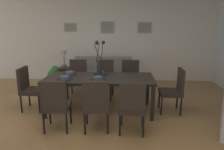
{
  "coord_description": "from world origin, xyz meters",
  "views": [
    {
      "loc": [
        0.72,
        -3.47,
        1.84
      ],
      "look_at": [
        0.53,
        0.8,
        0.76
      ],
      "focal_mm": 34.13,
      "sensor_mm": 36.0,
      "label": 1
    }
  ],
  "objects": [
    {
      "name": "placemat_far_left",
      "position": [
        0.27,
        0.5,
        0.74
      ],
      "size": [
        0.32,
        0.32,
        0.01
      ],
      "primitive_type": "cylinder",
      "color": "black",
      "rests_on": "dining_table"
    },
    {
      "name": "framed_picture_center",
      "position": [
        0.27,
        3.18,
        1.67
      ],
      "size": [
        0.42,
        0.03,
        0.37
      ],
      "color": "#B2ADA3"
    },
    {
      "name": "table_lamp",
      "position": [
        -0.95,
        2.6,
        0.89
      ],
      "size": [
        0.22,
        0.22,
        0.51
      ],
      "color": "#4C4C51",
      "rests_on": "side_table"
    },
    {
      "name": "dining_chair_head_east",
      "position": [
        1.81,
        0.73,
        0.51
      ],
      "size": [
        0.46,
        0.46,
        0.92
      ],
      "color": "black",
      "rests_on": "ground"
    },
    {
      "name": "dining_chair_near_right",
      "position": [
        -0.37,
        1.6,
        0.51
      ],
      "size": [
        0.46,
        0.46,
        0.92
      ],
      "color": "black",
      "rests_on": "ground"
    },
    {
      "name": "back_wall_panel",
      "position": [
        0.0,
        3.25,
        1.3
      ],
      "size": [
        9.0,
        0.1,
        2.6
      ],
      "primitive_type": "cube",
      "color": "silver",
      "rests_on": "ground"
    },
    {
      "name": "dining_chair_far_left",
      "position": [
        0.3,
        -0.14,
        0.51
      ],
      "size": [
        0.47,
        0.47,
        0.92
      ],
      "color": "black",
      "rests_on": "ground"
    },
    {
      "name": "centerpiece_vase",
      "position": [
        0.27,
        0.71,
        1.02
      ],
      "size": [
        0.21,
        0.23,
        0.73
      ],
      "color": "#232326",
      "rests_on": "dining_table"
    },
    {
      "name": "dining_chair_mid_right",
      "position": [
        0.94,
        1.59,
        0.51
      ],
      "size": [
        0.46,
        0.46,
        0.92
      ],
      "color": "black",
      "rests_on": "ground"
    },
    {
      "name": "framed_picture_right",
      "position": [
        1.41,
        3.18,
        1.67
      ],
      "size": [
        0.44,
        0.03,
        0.34
      ],
      "color": "#B2ADA3"
    },
    {
      "name": "bowl_far_left",
      "position": [
        0.27,
        0.5,
        0.78
      ],
      "size": [
        0.17,
        0.17,
        0.07
      ],
      "color": "#475166",
      "rests_on": "dining_table"
    },
    {
      "name": "bowl_far_right",
      "position": [
        0.27,
        0.92,
        0.78
      ],
      "size": [
        0.17,
        0.17,
        0.07
      ],
      "color": "#475166",
      "rests_on": "dining_table"
    },
    {
      "name": "bowl_near_left",
      "position": [
        -0.39,
        0.5,
        0.78
      ],
      "size": [
        0.17,
        0.17,
        0.07
      ],
      "color": "#475166",
      "rests_on": "dining_table"
    },
    {
      "name": "side_table",
      "position": [
        -0.95,
        2.6,
        0.26
      ],
      "size": [
        0.36,
        0.36,
        0.52
      ],
      "primitive_type": "cube",
      "color": "#33261E",
      "rests_on": "ground"
    },
    {
      "name": "placemat_far_right",
      "position": [
        0.27,
        0.92,
        0.74
      ],
      "size": [
        0.32,
        0.32,
        0.01
      ],
      "primitive_type": "cylinder",
      "color": "black",
      "rests_on": "dining_table"
    },
    {
      "name": "bowl_near_right",
      "position": [
        -0.39,
        0.92,
        0.78
      ],
      "size": [
        0.17,
        0.17,
        0.07
      ],
      "color": "#475166",
      "rests_on": "dining_table"
    },
    {
      "name": "ground_plane",
      "position": [
        0.0,
        0.0,
        0.0
      ],
      "size": [
        9.0,
        9.0,
        0.0
      ],
      "primitive_type": "plane",
      "color": "olive"
    },
    {
      "name": "dining_table",
      "position": [
        0.27,
        0.71,
        0.67
      ],
      "size": [
        2.2,
        0.94,
        0.74
      ],
      "color": "black",
      "rests_on": "ground"
    },
    {
      "name": "dining_chair_mid_left",
      "position": [
        0.9,
        -0.19,
        0.51
      ],
      "size": [
        0.47,
        0.47,
        0.92
      ],
      "color": "black",
      "rests_on": "ground"
    },
    {
      "name": "placemat_near_right",
      "position": [
        -0.39,
        0.92,
        0.74
      ],
      "size": [
        0.32,
        0.32,
        0.01
      ],
      "primitive_type": "cylinder",
      "color": "black",
      "rests_on": "dining_table"
    },
    {
      "name": "dining_chair_far_right",
      "position": [
        0.3,
        1.61,
        0.51
      ],
      "size": [
        0.47,
        0.47,
        0.92
      ],
      "color": "black",
      "rests_on": "ground"
    },
    {
      "name": "framed_picture_left",
      "position": [
        -0.87,
        3.18,
        1.67
      ],
      "size": [
        0.4,
        0.03,
        0.28
      ],
      "color": "#B2ADA3"
    },
    {
      "name": "placemat_near_left",
      "position": [
        -0.39,
        0.5,
        0.74
      ],
      "size": [
        0.32,
        0.32,
        0.01
      ],
      "primitive_type": "cylinder",
      "color": "black",
      "rests_on": "dining_table"
    },
    {
      "name": "dining_chair_head_west",
      "position": [
        -1.22,
        0.73,
        0.51
      ],
      "size": [
        0.44,
        0.44,
        0.92
      ],
      "color": "black",
      "rests_on": "ground"
    },
    {
      "name": "dining_chair_near_left",
      "position": [
        -0.38,
        -0.16,
        0.51
      ],
      "size": [
        0.46,
        0.46,
        0.92
      ],
      "color": "black",
      "rests_on": "ground"
    },
    {
      "name": "potted_plant",
      "position": [
        -1.13,
        2.16,
        0.37
      ],
      "size": [
        0.36,
        0.36,
        0.67
      ],
      "color": "silver",
      "rests_on": "ground"
    },
    {
      "name": "sofa",
      "position": [
        0.17,
        2.6,
        0.28
      ],
      "size": [
        1.71,
        0.84,
        0.8
      ],
      "color": "gray",
      "rests_on": "ground"
    }
  ]
}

